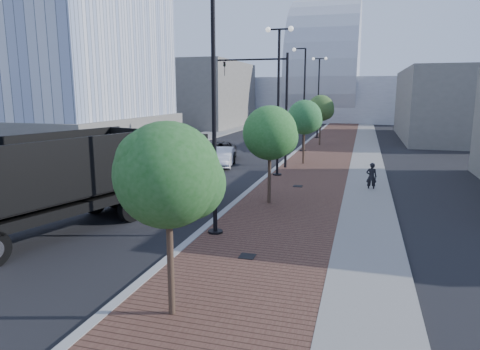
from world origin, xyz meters
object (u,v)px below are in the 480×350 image
(pedestrian, at_px, (371,177))
(dark_car_mid, at_px, (220,151))
(dump_truck, at_px, (119,179))
(white_sedan, at_px, (223,157))

(pedestrian, bearing_deg, dark_car_mid, -36.07)
(dump_truck, height_order, white_sedan, dump_truck)
(dump_truck, bearing_deg, dark_car_mid, 108.40)
(white_sedan, bearing_deg, pedestrian, -38.35)
(dark_car_mid, bearing_deg, dump_truck, -102.95)
(dump_truck, bearing_deg, pedestrian, 52.51)
(white_sedan, distance_m, dark_car_mid, 2.62)
(dump_truck, distance_m, white_sedan, 13.33)
(white_sedan, height_order, pedestrian, pedestrian)
(dump_truck, xyz_separation_m, pedestrian, (10.78, 7.94, -0.80))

